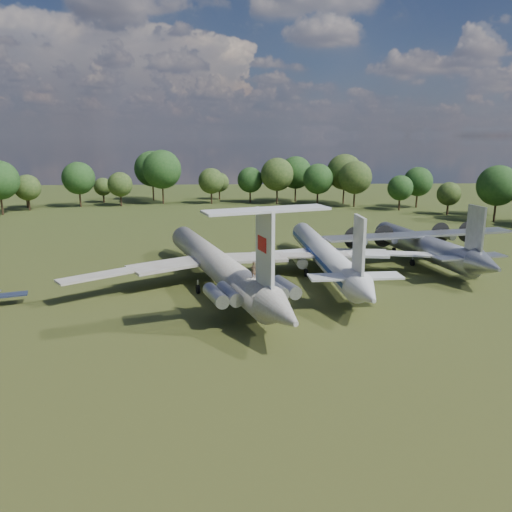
{
  "coord_description": "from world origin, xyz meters",
  "views": [
    {
      "loc": [
        6.31,
        -65.25,
        20.21
      ],
      "look_at": [
        9.02,
        -2.24,
        5.0
      ],
      "focal_mm": 35.0,
      "sensor_mm": 36.0,
      "label": 1
    }
  ],
  "objects_px": {
    "tu104_jet": "(324,258)",
    "il62_airliner": "(216,269)",
    "person_on_il62": "(253,270)",
    "an12_transport": "(423,249)"
  },
  "relations": [
    {
      "from": "tu104_jet",
      "to": "person_on_il62",
      "type": "height_order",
      "value": "person_on_il62"
    },
    {
      "from": "il62_airliner",
      "to": "an12_transport",
      "type": "bearing_deg",
      "value": 0.42
    },
    {
      "from": "person_on_il62",
      "to": "tu104_jet",
      "type": "bearing_deg",
      "value": -149.36
    },
    {
      "from": "tu104_jet",
      "to": "an12_transport",
      "type": "relative_size",
      "value": 1.33
    },
    {
      "from": "il62_airliner",
      "to": "tu104_jet",
      "type": "xyz_separation_m",
      "value": [
        15.92,
        5.77,
        -0.18
      ]
    },
    {
      "from": "tu104_jet",
      "to": "person_on_il62",
      "type": "bearing_deg",
      "value": -123.08
    },
    {
      "from": "an12_transport",
      "to": "person_on_il62",
      "type": "relative_size",
      "value": 20.25
    },
    {
      "from": "il62_airliner",
      "to": "an12_transport",
      "type": "height_order",
      "value": "il62_airliner"
    },
    {
      "from": "tu104_jet",
      "to": "il62_airliner",
      "type": "bearing_deg",
      "value": -163.22
    },
    {
      "from": "tu104_jet",
      "to": "person_on_il62",
      "type": "relative_size",
      "value": 26.85
    }
  ]
}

